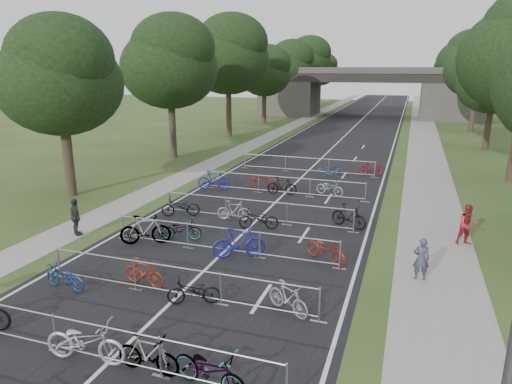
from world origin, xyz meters
TOP-DOWN VIEW (x-y plane):
  - road at (0.00, 50.00)m, footprint 11.00×140.00m
  - sidewalk_right at (8.00, 50.00)m, footprint 3.00×140.00m
  - sidewalk_left at (-7.50, 50.00)m, footprint 2.00×140.00m
  - lane_markings at (0.00, 50.00)m, footprint 0.12×140.00m
  - overpass_bridge at (0.00, 65.00)m, footprint 31.00×8.00m
  - tree_left_0 at (-11.39, 15.93)m, footprint 6.72×6.72m
  - tree_left_1 at (-11.39, 27.93)m, footprint 7.56×7.56m
  - tree_left_2 at (-11.39, 39.93)m, footprint 8.40×8.40m
  - tree_right_2 at (13.11, 39.93)m, footprint 6.16×6.16m
  - tree_left_3 at (-11.39, 51.93)m, footprint 6.72×6.72m
  - tree_right_3 at (13.11, 51.93)m, footprint 7.17×7.17m
  - tree_left_4 at (-11.39, 63.93)m, footprint 7.56×7.56m
  - tree_right_4 at (13.11, 63.93)m, footprint 8.18×8.18m
  - tree_left_5 at (-11.39, 75.93)m, footprint 8.40×8.40m
  - tree_right_5 at (13.11, 75.93)m, footprint 6.16×6.16m
  - tree_left_6 at (-11.39, 87.93)m, footprint 6.72×6.72m
  - tree_right_6 at (13.11, 87.93)m, footprint 7.17×7.17m
  - barrier_row_1 at (0.00, 3.60)m, footprint 9.70×0.08m
  - barrier_row_2 at (0.00, 7.20)m, footprint 9.70×0.08m
  - barrier_row_3 at (0.00, 11.00)m, footprint 9.70×0.08m
  - barrier_row_4 at (0.00, 15.00)m, footprint 9.70×0.08m
  - barrier_row_5 at (0.00, 20.00)m, footprint 9.70×0.08m
  - barrier_row_6 at (0.00, 26.00)m, footprint 9.70×0.08m
  - bike_5 at (-0.54, 3.54)m, footprint 2.22×0.98m
  - bike_6 at (1.17, 3.66)m, footprint 1.68×0.49m
  - bike_7 at (2.82, 3.58)m, footprint 2.11×1.12m
  - bike_8 at (-3.76, 6.50)m, footprint 1.72×0.76m
  - bike_9 at (-1.40, 7.55)m, footprint 1.67×0.69m
  - bike_10 at (0.73, 6.98)m, footprint 1.76×1.17m
  - bike_11 at (3.62, 7.42)m, footprint 1.63×1.20m
  - bike_12 at (-3.40, 10.84)m, footprint 2.14×1.43m
  - bike_13 at (-2.22, 11.73)m, footprint 1.85×1.05m
  - bike_14 at (0.77, 10.77)m, footprint 2.09×1.40m
  - bike_15 at (4.01, 11.49)m, footprint 1.95×1.55m
  - bike_16 at (-3.75, 14.56)m, footprint 1.98×1.36m
  - bike_17 at (-1.06, 14.87)m, footprint 1.67×0.77m
  - bike_18 at (0.46, 14.09)m, footprint 1.90×1.08m
  - bike_19 at (4.30, 15.61)m, footprint 1.86×1.20m
  - bike_20 at (-4.30, 19.79)m, footprint 1.99×1.02m
  - bike_21 at (-1.49, 20.92)m, footprint 1.93×0.68m
  - bike_22 at (-0.10, 19.99)m, footprint 1.76×0.58m
  - bike_23 at (2.53, 20.75)m, footprint 1.83×1.15m
  - bike_26 at (1.80, 25.17)m, footprint 1.90×1.07m
  - bike_27 at (4.30, 26.66)m, footprint 1.78×0.96m
  - pedestrian_a at (7.37, 11.05)m, footprint 0.59×0.43m
  - pedestrian_b at (9.20, 15.09)m, footprint 1.01×0.91m
  - pedestrian_c at (-6.80, 10.76)m, footprint 1.05×0.86m

SIDE VIEW (x-z plane):
  - lane_markings at x=0.00m, z-range 0.00..0.00m
  - road at x=0.00m, z-range 0.00..0.01m
  - sidewalk_right at x=8.00m, z-range 0.00..0.01m
  - sidewalk_left at x=-7.50m, z-range 0.00..0.01m
  - bike_8 at x=-3.76m, z-range 0.00..0.87m
  - bike_10 at x=0.73m, z-range 0.00..0.88m
  - bike_23 at x=2.53m, z-range 0.00..0.91m
  - bike_13 at x=-2.22m, z-range 0.00..0.92m
  - bike_18 at x=0.46m, z-range 0.00..0.94m
  - bike_26 at x=1.80m, z-range 0.00..0.95m
  - bike_17 at x=-1.06m, z-range 0.00..0.97m
  - bike_11 at x=3.62m, z-range 0.00..0.97m
  - bike_9 at x=-1.40m, z-range 0.00..0.97m
  - bike_16 at x=-3.75m, z-range 0.00..0.99m
  - bike_15 at x=4.01m, z-range 0.00..0.99m
  - bike_6 at x=1.17m, z-range 0.00..1.01m
  - bike_21 at x=-1.49m, z-range 0.00..1.01m
  - bike_27 at x=4.30m, z-range 0.00..1.03m
  - bike_22 at x=-0.10m, z-range 0.00..1.05m
  - bike_7 at x=2.82m, z-range 0.00..1.05m
  - bike_19 at x=4.30m, z-range 0.00..1.09m
  - barrier_row_1 at x=0.00m, z-range 0.00..1.10m
  - barrier_row_2 at x=0.00m, z-range 0.00..1.10m
  - barrier_row_3 at x=0.00m, z-range 0.00..1.10m
  - barrier_row_4 at x=0.00m, z-range 0.00..1.10m
  - barrier_row_5 at x=0.00m, z-range 0.00..1.10m
  - barrier_row_6 at x=0.00m, z-range 0.00..1.10m
  - bike_5 at x=-0.54m, z-range 0.00..1.13m
  - bike_20 at x=-4.30m, z-range 0.00..1.15m
  - bike_14 at x=0.77m, z-range 0.00..1.23m
  - bike_12 at x=-3.40m, z-range 0.00..1.25m
  - pedestrian_a at x=7.37m, z-range 0.00..1.53m
  - pedestrian_c at x=-6.80m, z-range 0.00..1.67m
  - pedestrian_b at x=9.20m, z-range 0.00..1.70m
  - overpass_bridge at x=0.00m, z-range 0.01..7.06m
  - tree_right_2 at x=13.11m, z-range 1.25..10.64m
  - tree_right_5 at x=13.11m, z-range 1.25..10.64m
  - tree_left_0 at x=-11.39m, z-range 1.36..11.61m
  - tree_left_3 at x=-11.39m, z-range 1.36..11.61m
  - tree_left_6 at x=-11.39m, z-range 1.36..11.61m
  - tree_right_3 at x=13.11m, z-range 1.46..12.39m
  - tree_right_6 at x=13.11m, z-range 1.46..12.39m
  - tree_left_1 at x=-11.39m, z-range 1.54..13.07m
  - tree_left_4 at x=-11.39m, z-range 1.54..13.07m
  - tree_right_4 at x=13.11m, z-range 1.67..14.13m
  - tree_left_2 at x=-11.39m, z-range 1.71..14.52m
  - tree_left_5 at x=-11.39m, z-range 1.71..14.52m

